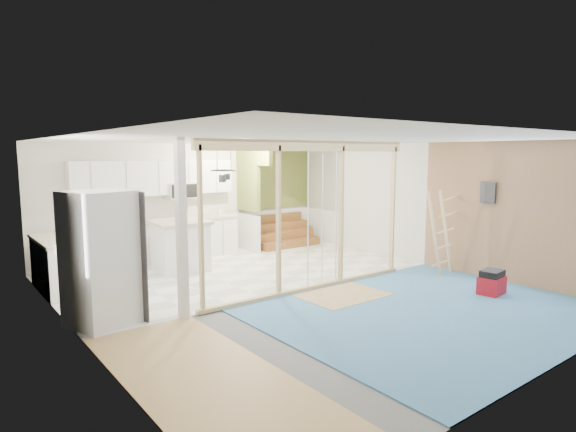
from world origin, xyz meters
TOP-DOWN VIEW (x-y plane):
  - room at (0.00, 0.00)m, footprint 7.01×8.01m
  - floor_overlays at (0.07, 0.06)m, footprint 7.00×8.00m
  - stud_frame at (-0.27, -0.00)m, footprint 4.66×0.14m
  - base_cabinets at (-1.61, 3.36)m, footprint 4.45×2.24m
  - upper_cabinets at (-0.84, 3.82)m, footprint 3.60×0.41m
  - green_partition at (2.04, 3.66)m, footprint 2.25×1.51m
  - pot_rack at (-0.31, 1.89)m, footprint 0.52×0.52m
  - sheathing_panel at (3.48, -2.00)m, footprint 0.02×4.00m
  - electrical_panel at (3.43, -1.40)m, footprint 0.04×0.30m
  - ceiling_light at (1.40, 3.00)m, footprint 0.32×0.32m
  - fridge at (-3.08, 0.45)m, footprint 1.02×0.99m
  - island at (-0.89, 2.70)m, footprint 1.14×1.14m
  - bowl at (-0.92, 2.57)m, footprint 0.33×0.33m
  - soap_bottle_a at (-1.32, 3.59)m, footprint 0.14×0.14m
  - soap_bottle_b at (0.67, 3.81)m, footprint 0.10×0.10m
  - toolbox at (2.54, -2.06)m, footprint 0.49×0.40m
  - ladder at (3.04, -0.70)m, footprint 0.88×0.15m

SIDE VIEW (x-z plane):
  - floor_overlays at x=0.07m, z-range 0.00..0.02m
  - toolbox at x=2.54m, z-range -0.01..0.42m
  - base_cabinets at x=-1.61m, z-range 0.00..0.93m
  - island at x=-0.89m, z-range 0.00..1.03m
  - ladder at x=3.04m, z-range 0.02..1.67m
  - fridge at x=-3.08m, z-range 0.00..1.87m
  - green_partition at x=2.04m, z-range -0.36..2.24m
  - soap_bottle_b at x=0.67m, z-range 0.93..1.10m
  - bowl at x=-0.92m, z-range 1.03..1.10m
  - soap_bottle_a at x=-1.32m, z-range 0.93..1.20m
  - sheathing_panel at x=3.48m, z-range 0.00..2.60m
  - room at x=0.00m, z-range 0.00..2.61m
  - stud_frame at x=-0.27m, z-range 0.31..2.91m
  - electrical_panel at x=3.43m, z-range 1.45..1.85m
  - upper_cabinets at x=-0.84m, z-range 1.39..2.25m
  - pot_rack at x=-0.31m, z-range 1.64..2.36m
  - ceiling_light at x=1.40m, z-range 2.50..2.58m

